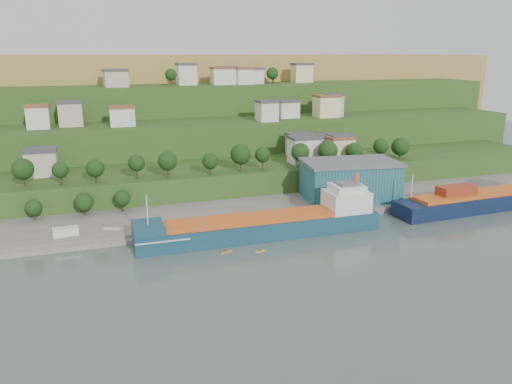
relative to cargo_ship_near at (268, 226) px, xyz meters
name	(u,v)px	position (x,y,z in m)	size (l,w,h in m)	color
ground	(280,245)	(0.63, -8.20, -2.82)	(500.00, 500.00, 0.00)	#414F4A
quay	(306,208)	(20.63, 19.80, -2.82)	(220.00, 26.00, 4.00)	slate
pebble_beach	(63,241)	(-54.37, 13.80, -2.82)	(40.00, 18.00, 2.40)	slate
hillside	(175,142)	(0.68, 160.49, -2.73)	(360.00, 210.75, 96.00)	#284719
cargo_ship_near	(268,226)	(0.00, 0.00, 0.00)	(68.72, 11.37, 17.65)	#14354C
cargo_ship_far	(488,200)	(77.09, 1.25, -0.11)	(63.59, 13.33, 17.17)	#0B1A34
warehouse	(350,180)	(36.10, 19.66, 5.62)	(33.29, 23.04, 12.80)	#1C4F56
caravan	(66,233)	(-53.26, 11.95, -0.09)	(6.56, 2.73, 3.06)	silver
dinghy	(112,230)	(-41.37, 13.52, -1.16)	(4.55, 1.71, 0.91)	silver
kayak_orange	(226,252)	(-14.25, -8.32, -2.58)	(3.32, 1.37, 0.82)	orange
kayak_yellow	(260,251)	(-5.85, -10.67, -2.61)	(2.90, 0.97, 0.72)	yellow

